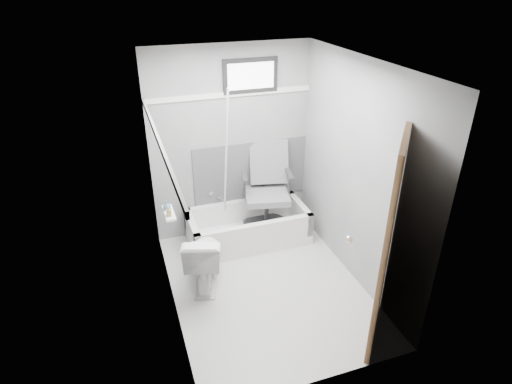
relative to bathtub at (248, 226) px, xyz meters
name	(u,v)px	position (x,y,z in m)	size (l,w,h in m)	color
floor	(266,286)	(-0.09, -0.93, -0.21)	(2.60, 2.60, 0.00)	silver
ceiling	(269,64)	(-0.09, -0.93, 2.19)	(2.60, 2.60, 0.00)	silver
wall_back	(231,144)	(-0.09, 0.37, 0.99)	(2.00, 0.02, 2.40)	slate
wall_front	(330,267)	(-0.09, -2.23, 0.99)	(2.00, 0.02, 2.40)	slate
wall_left	(165,206)	(-1.09, -0.93, 0.99)	(0.02, 2.60, 2.40)	slate
wall_right	(357,175)	(0.91, -0.93, 0.99)	(0.02, 2.60, 2.40)	slate
bathtub	(248,226)	(0.00, 0.00, 0.00)	(1.50, 0.70, 0.42)	white
office_chair	(267,190)	(0.26, 0.03, 0.46)	(0.64, 0.64, 1.10)	slate
toilet	(204,258)	(-0.71, -0.67, 0.13)	(0.39, 0.70, 0.69)	white
door	(434,262)	(0.89, -2.21, 0.79)	(0.78, 0.78, 2.00)	brown
window	(250,76)	(0.16, 0.36, 1.81)	(0.66, 0.04, 0.40)	black
backerboard	(251,171)	(0.16, 0.36, 0.59)	(1.50, 0.02, 0.78)	#4C4C4F
trim_back	(230,94)	(-0.09, 0.36, 1.61)	(2.00, 0.02, 0.06)	white
trim_left	(159,141)	(-1.08, -0.93, 1.61)	(0.02, 2.60, 0.06)	white
pole	(226,164)	(-0.23, 0.13, 0.84)	(0.02, 0.02, 1.95)	silver
shelf	(169,213)	(-1.02, -0.55, 0.69)	(0.10, 0.32, 0.03)	white
soap_bottle_a	(169,211)	(-1.03, -0.63, 0.76)	(0.05, 0.05, 0.11)	#9C894E
soap_bottle_b	(167,205)	(-1.03, -0.49, 0.75)	(0.08, 0.08, 0.10)	slate
faucet	(218,194)	(-0.29, 0.34, 0.34)	(0.26, 0.10, 0.16)	silver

